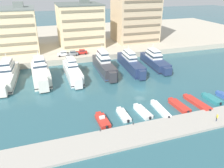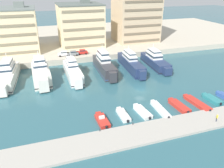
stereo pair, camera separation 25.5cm
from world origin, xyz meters
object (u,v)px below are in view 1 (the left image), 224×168
object	(u,v)px
yacht_ivory_left	(8,75)
yacht_charcoal_center	(104,65)
yacht_navy_mid_right	(155,60)
motorboat_white_mid_left	(143,111)
motorboat_white_center_left	(160,109)
car_white_far_left	(63,53)
yacht_white_center_left	(72,71)
motorboat_red_far_left	(102,120)
yacht_ivory_mid_left	(41,73)
motorboat_red_center_right	(197,103)
yacht_navy_center_right	(131,63)
motorboat_white_left	(123,115)
car_red_mid_left	(82,52)
pedestrian_near_edge	(217,117)
car_grey_left	(73,53)
motorboat_red_center	(179,106)
motorboat_teal_mid_right	(212,99)

from	to	relation	value
yacht_ivory_left	yacht_charcoal_center	xyz separation A→B (m)	(29.20, -1.34, 0.22)
yacht_navy_mid_right	motorboat_white_mid_left	bearing A→B (deg)	-123.12
motorboat_white_center_left	car_white_far_left	xyz separation A→B (m)	(-16.85, 42.15, 2.67)
yacht_white_center_left	motorboat_white_mid_left	size ratio (longest dim) A/B	2.81
yacht_ivory_left	yacht_navy_mid_right	bearing A→B (deg)	-1.65
yacht_navy_mid_right	motorboat_red_far_left	world-z (taller)	yacht_navy_mid_right
yacht_ivory_mid_left	car_white_far_left	bearing A→B (deg)	62.65
motorboat_red_far_left	motorboat_white_mid_left	bearing A→B (deg)	2.52
motorboat_white_mid_left	motorboat_red_center_right	distance (m)	14.34
motorboat_red_center_right	yacht_navy_center_right	bearing A→B (deg)	102.66
motorboat_white_left	motorboat_white_center_left	distance (m)	8.95
yacht_white_center_left	yacht_navy_center_right	bearing A→B (deg)	3.54
car_red_mid_left	pedestrian_near_edge	xyz separation A→B (m)	(18.53, -50.37, -1.50)
pedestrian_near_edge	yacht_navy_center_right	bearing A→B (deg)	97.84
car_grey_left	motorboat_red_center	bearing A→B (deg)	-66.19
yacht_white_center_left	motorboat_red_center	world-z (taller)	yacht_white_center_left
yacht_white_center_left	motorboat_red_far_left	world-z (taller)	yacht_white_center_left
motorboat_teal_mid_right	car_grey_left	size ratio (longest dim) A/B	1.46
motorboat_red_far_left	motorboat_red_center	bearing A→B (deg)	0.27
yacht_ivory_mid_left	yacht_charcoal_center	size ratio (longest dim) A/B	0.87
yacht_ivory_left	yacht_ivory_mid_left	size ratio (longest dim) A/B	1.25
yacht_ivory_left	car_red_mid_left	size ratio (longest dim) A/B	5.00
motorboat_white_left	yacht_ivory_left	bearing A→B (deg)	132.62
yacht_charcoal_center	yacht_navy_mid_right	size ratio (longest dim) A/B	1.00
yacht_navy_center_right	car_white_far_left	size ratio (longest dim) A/B	5.07
yacht_ivory_mid_left	motorboat_red_center_right	xyz separation A→B (m)	(35.35, -25.89, -2.26)
yacht_ivory_left	motorboat_red_far_left	size ratio (longest dim) A/B	3.45
motorboat_white_left	motorboat_red_center	bearing A→B (deg)	-2.20
yacht_navy_mid_right	motorboat_red_center	distance (m)	28.37
yacht_navy_mid_right	motorboat_teal_mid_right	distance (m)	26.97
yacht_ivory_mid_left	yacht_navy_center_right	world-z (taller)	yacht_ivory_mid_left
pedestrian_near_edge	yacht_navy_mid_right	bearing A→B (deg)	82.81
yacht_navy_mid_right	motorboat_red_far_left	xyz separation A→B (m)	(-27.06, -27.22, -1.60)
yacht_ivory_left	motorboat_white_left	xyz separation A→B (m)	(25.74, -27.97, -1.85)
motorboat_red_far_left	motorboat_white_left	size ratio (longest dim) A/B	1.02
yacht_navy_center_right	car_red_mid_left	size ratio (longest dim) A/B	5.06
yacht_charcoal_center	motorboat_white_mid_left	xyz separation A→B (m)	(1.12, -26.84, -2.03)
car_white_far_left	yacht_ivory_left	bearing A→B (deg)	-142.45
yacht_navy_mid_right	pedestrian_near_edge	bearing A→B (deg)	-97.19
motorboat_red_center	motorboat_red_center_right	xyz separation A→B (m)	(4.98, -0.16, -0.04)
yacht_navy_mid_right	motorboat_red_center	bearing A→B (deg)	-106.69
yacht_white_center_left	yacht_navy_center_right	world-z (taller)	yacht_navy_center_right
motorboat_white_left	motorboat_teal_mid_right	bearing A→B (deg)	-0.67
motorboat_red_center	motorboat_teal_mid_right	xyz separation A→B (m)	(9.81, 0.26, -0.02)
yacht_navy_center_right	motorboat_red_center	world-z (taller)	yacht_navy_center_right
yacht_navy_center_right	car_grey_left	xyz separation A→B (m)	(-17.26, 14.58, 0.88)
yacht_navy_center_right	motorboat_red_center	bearing A→B (deg)	-87.58
motorboat_red_far_left	motorboat_red_center_right	world-z (taller)	motorboat_red_far_left
car_grey_left	motorboat_red_far_left	bearing A→B (deg)	-90.72
motorboat_teal_mid_right	car_red_mid_left	size ratio (longest dim) A/B	1.46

